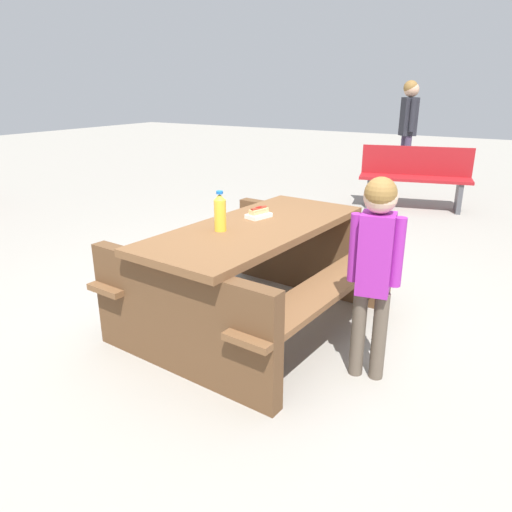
% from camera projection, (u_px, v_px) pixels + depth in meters
% --- Properties ---
extents(ground_plane, '(30.00, 30.00, 0.00)m').
position_uv_depth(ground_plane, '(256.00, 323.00, 3.56)').
color(ground_plane, gray).
rests_on(ground_plane, ground).
extents(picnic_table, '(1.90, 1.53, 0.75)m').
position_uv_depth(picnic_table, '(256.00, 267.00, 3.41)').
color(picnic_table, brown).
rests_on(picnic_table, ground).
extents(soda_bottle, '(0.08, 0.08, 0.27)m').
position_uv_depth(soda_bottle, '(220.00, 212.00, 3.14)').
color(soda_bottle, yellow).
rests_on(soda_bottle, picnic_table).
extents(hotdog_tray, '(0.20, 0.15, 0.08)m').
position_uv_depth(hotdog_tray, '(259.00, 213.00, 3.48)').
color(hotdog_tray, white).
rests_on(hotdog_tray, picnic_table).
extents(child_in_coat, '(0.20, 0.29, 1.21)m').
position_uv_depth(child_in_coat, '(376.00, 255.00, 2.66)').
color(child_in_coat, brown).
rests_on(child_in_coat, ground).
extents(park_bench_near, '(0.76, 1.55, 0.85)m').
position_uv_depth(park_bench_near, '(415.00, 176.00, 6.76)').
color(park_bench_near, maroon).
rests_on(park_bench_near, ground).
extents(bystander_adult, '(0.37, 0.35, 1.74)m').
position_uv_depth(bystander_adult, '(409.00, 117.00, 8.70)').
color(bystander_adult, '#3F334C').
rests_on(bystander_adult, ground).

